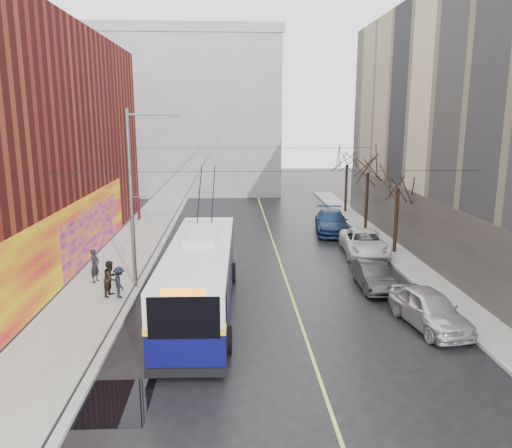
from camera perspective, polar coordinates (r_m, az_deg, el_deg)
The scene contains 21 objects.
ground at distance 16.79m, azimuth 2.42°, elevation -18.61°, with size 140.00×140.00×0.00m, color black.
sidewalk_left at distance 28.48m, azimuth -16.22°, elevation -5.74°, with size 4.00×60.00×0.15m, color gray.
sidewalk_right at distance 29.59m, azimuth 17.91°, elevation -5.18°, with size 2.00×60.00×0.15m, color gray.
lane_line at distance 29.78m, azimuth 2.84°, elevation -4.62°, with size 0.12×50.00×0.01m, color #BFB74C.
building_far at distance 59.54m, azimuth -7.47°, elevation 12.46°, with size 20.50×12.10×18.00m.
streetlight_pole at distance 25.11m, azimuth -13.75°, elevation 3.23°, with size 2.65×0.60×9.00m.
catenary_wires at distance 29.25m, azimuth -5.14°, elevation 7.51°, with size 18.00×60.00×0.22m.
tree_near at distance 32.30m, azimuth 16.00°, elevation 5.26°, with size 3.20×3.20×6.40m.
tree_mid at distance 38.93m, azimuth 12.73°, elevation 6.94°, with size 3.20×3.20×6.68m.
tree_far at distance 45.70m, azimuth 10.39°, elevation 7.62°, with size 3.20×3.20×6.57m.
puddle at distance 16.87m, azimuth -16.45°, elevation -18.98°, with size 2.53×2.69×0.01m, color black.
pigeons_flying at distance 24.46m, azimuth -5.72°, elevation 9.16°, with size 0.99×2.29×2.68m.
trolleybus at distance 22.44m, azimuth -6.38°, elevation -5.91°, with size 3.21×12.70×5.98m.
parked_car_a at distance 22.21m, azimuth 19.22°, elevation -9.13°, with size 1.85×4.59×1.56m, color silver.
parked_car_b at distance 26.25m, azimuth 13.25°, elevation -5.73°, with size 1.44×4.12×1.36m, color #29292C.
parked_car_c at distance 32.35m, azimuth 12.27°, elevation -2.11°, with size 2.57×5.57×1.55m, color white.
parked_car_d at distance 38.05m, azimuth 8.62°, elevation 0.25°, with size 2.34×5.74×1.67m, color navy.
following_car at distance 32.66m, azimuth -5.87°, elevation -1.80°, with size 1.78×4.42×1.50m, color silver.
pedestrian_a at distance 27.30m, azimuth -17.92°, elevation -4.55°, with size 0.63×0.42×1.74m, color black.
pedestrian_b at distance 25.00m, azimuth -16.28°, elevation -5.97°, with size 0.85×0.66×1.74m, color black.
pedestrian_c at distance 24.65m, azimuth -15.34°, elevation -6.44°, with size 0.98×0.56×1.52m, color black.
Camera 1 is at (-1.39, -14.37, 8.58)m, focal length 35.00 mm.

